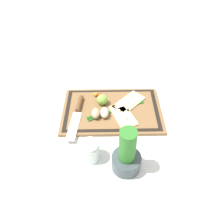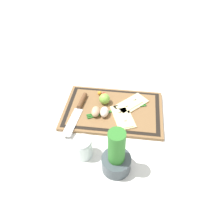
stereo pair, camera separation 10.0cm
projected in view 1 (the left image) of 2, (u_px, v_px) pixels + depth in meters
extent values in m
plane|color=silver|center=(112.00, 112.00, 1.05)|extent=(6.00, 6.00, 0.00)
cube|color=brown|center=(112.00, 110.00, 1.05)|extent=(0.47, 0.31, 0.02)
cube|color=black|center=(112.00, 109.00, 1.04)|extent=(0.44, 0.28, 0.00)
cube|color=brown|center=(112.00, 109.00, 1.04)|extent=(0.40, 0.25, 0.00)
cube|color=beige|center=(129.00, 102.00, 1.06)|extent=(0.17, 0.17, 0.01)
cube|color=beige|center=(127.00, 103.00, 1.05)|extent=(0.13, 0.13, 0.00)
sphere|color=silver|center=(131.00, 97.00, 1.08)|extent=(0.02, 0.02, 0.02)
sphere|color=silver|center=(125.00, 104.00, 1.04)|extent=(0.01, 0.01, 0.01)
cube|color=beige|center=(123.00, 116.00, 1.00)|extent=(0.13, 0.17, 0.01)
cube|color=beige|center=(124.00, 116.00, 0.99)|extent=(0.10, 0.13, 0.00)
sphere|color=silver|center=(119.00, 110.00, 1.01)|extent=(0.02, 0.02, 0.02)
sphere|color=silver|center=(126.00, 118.00, 0.97)|extent=(0.01, 0.01, 0.01)
cube|color=silver|center=(74.00, 126.00, 0.96)|extent=(0.06, 0.17, 0.00)
cylinder|color=brown|center=(80.00, 104.00, 1.05)|extent=(0.03, 0.10, 0.02)
ellipsoid|color=tan|center=(96.00, 113.00, 0.99)|extent=(0.04, 0.06, 0.04)
ellipsoid|color=beige|center=(104.00, 113.00, 0.99)|extent=(0.04, 0.06, 0.04)
sphere|color=#7FB742|center=(102.00, 100.00, 1.05)|extent=(0.05, 0.05, 0.05)
sphere|color=red|center=(100.00, 95.00, 1.09)|extent=(0.02, 0.02, 0.02)
sphere|color=orange|center=(96.00, 94.00, 1.10)|extent=(0.02, 0.02, 0.02)
cylinder|color=#2D7528|center=(116.00, 110.00, 1.03)|extent=(0.27, 0.11, 0.01)
cylinder|color=#2D7528|center=(116.00, 110.00, 1.03)|extent=(0.27, 0.12, 0.01)
cylinder|color=#2D7528|center=(116.00, 110.00, 1.03)|extent=(0.26, 0.15, 0.01)
cylinder|color=#3D474C|center=(126.00, 162.00, 0.82)|extent=(0.11, 0.11, 0.06)
cylinder|color=#2D7528|center=(127.00, 148.00, 0.76)|extent=(0.06, 0.06, 0.17)
cylinder|color=silver|center=(90.00, 151.00, 0.84)|extent=(0.07, 0.07, 0.08)
cylinder|color=#B73323|center=(91.00, 155.00, 0.86)|extent=(0.06, 0.06, 0.03)
cylinder|color=silver|center=(90.00, 145.00, 0.81)|extent=(0.07, 0.07, 0.01)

